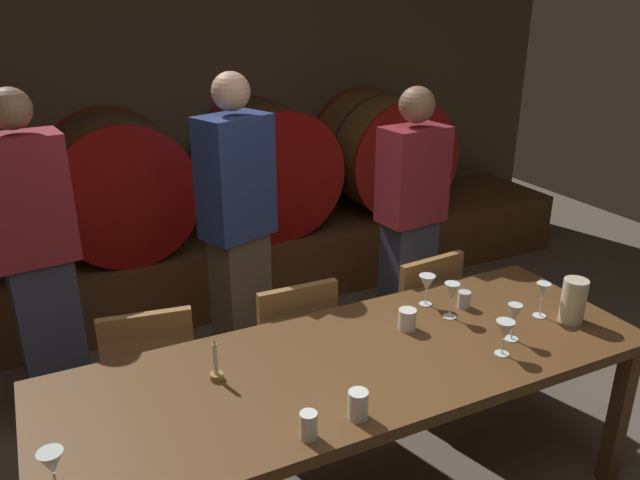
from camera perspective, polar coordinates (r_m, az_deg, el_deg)
back_wall at (r=4.97m, az=-13.43°, el=11.44°), size 6.78×0.24×2.65m
barrel_shelf at (r=4.76m, az=-10.76°, el=-2.38°), size 6.10×0.90×0.49m
wine_barrel_center_left at (r=4.43m, az=-18.02°, el=4.86°), size 0.94×0.76×0.94m
wine_barrel_center_right at (r=4.68m, az=-5.06°, el=6.72°), size 0.94×0.76×0.94m
wine_barrel_far_right at (r=5.12m, az=5.76°, el=8.02°), size 0.94×0.76×0.94m
dining_table at (r=2.61m, az=3.31°, el=-12.15°), size 2.50×0.87×0.78m
chair_left at (r=3.08m, az=-15.20°, el=-12.06°), size 0.45×0.45×0.88m
chair_center at (r=3.20m, az=-2.71°, el=-9.85°), size 0.41×0.41×0.88m
chair_right at (r=3.51m, az=8.73°, el=-6.97°), size 0.44×0.44×0.88m
guest_left at (r=3.39m, az=-24.37°, el=-2.00°), size 0.41×0.29×1.77m
guest_center at (r=3.50m, az=-7.50°, el=0.77°), size 0.44×0.36×1.79m
guest_right at (r=3.81m, az=8.26°, el=1.53°), size 0.40×0.28×1.68m
candle_center at (r=2.46m, az=-9.48°, el=-11.53°), size 0.05×0.05×0.18m
pitcher at (r=3.02m, az=22.19°, el=-5.16°), size 0.11×0.11×0.20m
wine_glass_far_left at (r=2.06m, az=-23.33°, el=-18.31°), size 0.08×0.08×0.16m
wine_glass_left at (r=2.97m, az=9.75°, el=-3.97°), size 0.08×0.08×0.15m
wine_glass_center_left at (r=2.87m, az=11.96°, el=-4.76°), size 0.07×0.07×0.17m
wine_glass_center_right at (r=2.65m, az=16.54°, el=-8.00°), size 0.08×0.08×0.15m
wine_glass_right at (r=2.77m, az=17.36°, el=-6.55°), size 0.06×0.06×0.17m
wine_glass_far_right at (r=3.00m, az=19.71°, el=-4.55°), size 0.06×0.06×0.17m
cup_far_left at (r=2.15m, az=-1.05°, el=-16.62°), size 0.06×0.06×0.10m
cup_center_left at (r=2.23m, az=3.51°, el=-14.82°), size 0.07×0.07×0.11m
cup_center_right at (r=2.78m, az=7.99°, el=-7.21°), size 0.08×0.08×0.09m
cup_far_right at (r=3.02m, az=13.04°, el=-5.33°), size 0.06×0.06×0.08m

